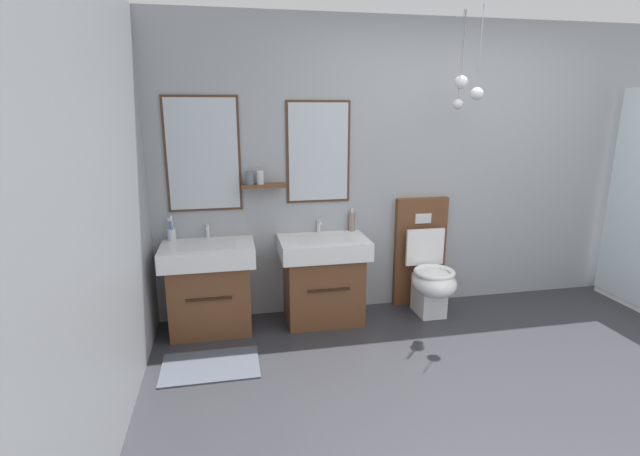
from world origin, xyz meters
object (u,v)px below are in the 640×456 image
at_px(toilet, 427,270).
at_px(toothbrush_cup, 172,234).
at_px(vanity_sink_left, 210,285).
at_px(soap_dispenser, 352,221).
at_px(vanity_sink_right, 323,277).

relative_size(toilet, toothbrush_cup, 4.78).
distance_m(toilet, toothbrush_cup, 2.21).
bearing_deg(vanity_sink_left, soap_dispenser, 8.48).
bearing_deg(toothbrush_cup, toilet, -4.24).
relative_size(vanity_sink_left, toothbrush_cup, 3.49).
bearing_deg(vanity_sink_left, toilet, 0.40).
bearing_deg(vanity_sink_right, toothbrush_cup, 171.92).
relative_size(toothbrush_cup, soap_dispenser, 1.05).
height_order(vanity_sink_left, toilet, toilet).
xyz_separation_m(toilet, soap_dispenser, (-0.65, 0.17, 0.44)).
bearing_deg(vanity_sink_left, toothbrush_cup, 148.63).
distance_m(toothbrush_cup, soap_dispenser, 1.52).
distance_m(toilet, soap_dispenser, 0.80).
bearing_deg(toilet, toothbrush_cup, 175.76).
bearing_deg(toothbrush_cup, vanity_sink_right, -8.08).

